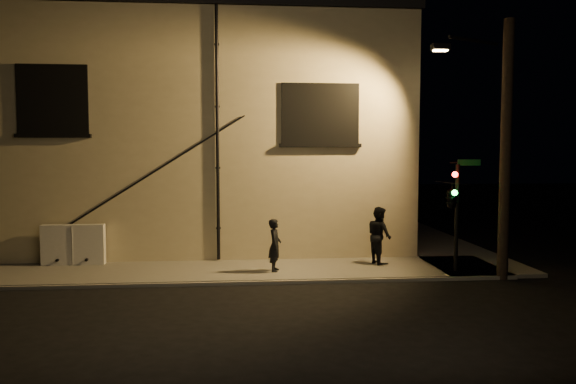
{
  "coord_description": "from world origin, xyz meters",
  "views": [
    {
      "loc": [
        -1.17,
        -15.63,
        3.78
      ],
      "look_at": [
        0.42,
        1.8,
        2.47
      ],
      "focal_mm": 35.0,
      "sensor_mm": 36.0,
      "label": 1
    }
  ],
  "objects": [
    {
      "name": "traffic_signal",
      "position": [
        5.23,
        0.54,
        2.39
      ],
      "size": [
        1.28,
        1.99,
        3.38
      ],
      "color": "black",
      "rests_on": "sidewalk"
    },
    {
      "name": "pedestrian_b",
      "position": [
        3.39,
        1.96,
        1.04
      ],
      "size": [
        0.9,
        1.04,
        1.85
      ],
      "primitive_type": "imported",
      "rotation": [
        0.0,
        0.0,
        1.82
      ],
      "color": "black",
      "rests_on": "sidewalk"
    },
    {
      "name": "sidewalk",
      "position": [
        1.22,
        4.39,
        0.06
      ],
      "size": [
        21.0,
        16.0,
        0.12
      ],
      "color": "#66645C",
      "rests_on": "ground"
    },
    {
      "name": "building",
      "position": [
        -3.0,
        8.99,
        4.4
      ],
      "size": [
        16.2,
        12.23,
        8.8
      ],
      "color": "#C8B990",
      "rests_on": "ground"
    },
    {
      "name": "utility_cabinet",
      "position": [
        -6.41,
        2.7,
        0.76
      ],
      "size": [
        1.96,
        0.33,
        1.29
      ],
      "primitive_type": "cube",
      "color": "silver",
      "rests_on": "sidewalk"
    },
    {
      "name": "ground",
      "position": [
        0.0,
        0.0,
        0.0
      ],
      "size": [
        90.0,
        90.0,
        0.0
      ],
      "primitive_type": "plane",
      "color": "black"
    },
    {
      "name": "streetlamp_pole",
      "position": [
        6.49,
        0.04,
        3.97
      ],
      "size": [
        2.03,
        1.4,
        7.52
      ],
      "color": "black",
      "rests_on": "ground"
    },
    {
      "name": "pedestrian_a",
      "position": [
        -0.05,
        1.12,
        0.91
      ],
      "size": [
        0.47,
        0.63,
        1.59
      ],
      "primitive_type": "imported",
      "rotation": [
        0.0,
        0.0,
        1.4
      ],
      "color": "black",
      "rests_on": "sidewalk"
    }
  ]
}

